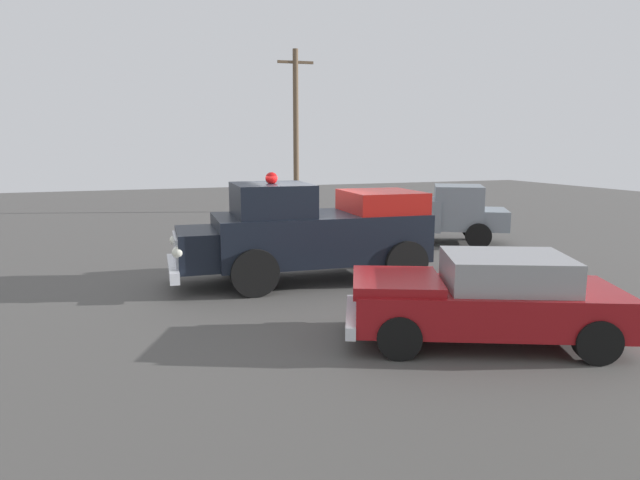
% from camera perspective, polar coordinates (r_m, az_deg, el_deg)
% --- Properties ---
extents(ground_plane, '(60.00, 60.00, 0.00)m').
position_cam_1_polar(ground_plane, '(13.68, -1.07, -3.82)').
color(ground_plane, '#514F4C').
extents(vintage_fire_truck, '(2.64, 6.07, 2.59)m').
position_cam_1_polar(vintage_fire_truck, '(13.11, -0.98, 0.92)').
color(vintage_fire_truck, black).
rests_on(vintage_fire_truck, ground).
extents(classic_hot_rod, '(3.46, 4.74, 1.46)m').
position_cam_1_polar(classic_hot_rod, '(9.47, 16.35, -5.70)').
color(classic_hot_rod, black).
rests_on(classic_hot_rod, ground).
extents(parked_pickup, '(3.99, 5.05, 1.90)m').
position_cam_1_polar(parked_pickup, '(18.75, 11.21, 2.75)').
color(parked_pickup, black).
rests_on(parked_pickup, ground).
extents(lawn_chair_near_truck, '(0.66, 0.66, 1.02)m').
position_cam_1_polar(lawn_chair_near_truck, '(15.97, 6.19, 0.25)').
color(lawn_chair_near_truck, '#B7BABF').
rests_on(lawn_chair_near_truck, ground).
extents(spectator_seated, '(0.57, 0.64, 1.29)m').
position_cam_1_polar(spectator_seated, '(15.85, 5.91, 0.57)').
color(spectator_seated, '#383842').
rests_on(spectator_seated, ground).
extents(utility_pole, '(0.29, 1.70, 7.60)m').
position_cam_1_polar(utility_pole, '(27.04, -2.48, 11.28)').
color(utility_pole, brown).
rests_on(utility_pole, ground).
extents(traffic_cone, '(0.40, 0.40, 0.64)m').
position_cam_1_polar(traffic_cone, '(12.40, 17.20, -4.22)').
color(traffic_cone, orange).
rests_on(traffic_cone, ground).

